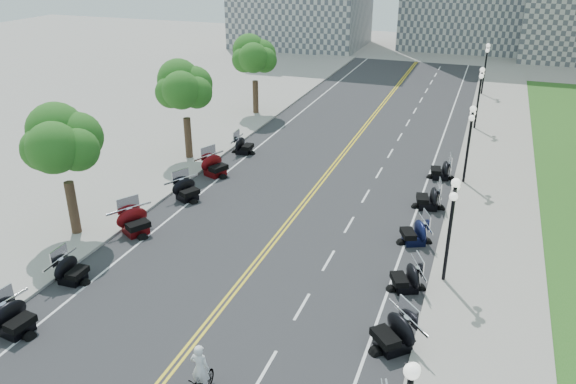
% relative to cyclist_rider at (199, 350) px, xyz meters
% --- Properties ---
extents(ground, '(160.00, 160.00, 0.00)m').
position_rel_cyclist_rider_xyz_m(ground, '(-1.72, 6.08, -2.04)').
color(ground, gray).
extents(road, '(16.00, 90.00, 0.01)m').
position_rel_cyclist_rider_xyz_m(road, '(-1.72, 16.08, -2.03)').
color(road, '#333335').
rests_on(road, ground).
extents(centerline_yellow_a, '(0.12, 90.00, 0.00)m').
position_rel_cyclist_rider_xyz_m(centerline_yellow_a, '(-1.84, 16.08, -2.02)').
color(centerline_yellow_a, yellow).
rests_on(centerline_yellow_a, road).
extents(centerline_yellow_b, '(0.12, 90.00, 0.00)m').
position_rel_cyclist_rider_xyz_m(centerline_yellow_b, '(-1.60, 16.08, -2.02)').
color(centerline_yellow_b, yellow).
rests_on(centerline_yellow_b, road).
extents(edge_line_north, '(0.12, 90.00, 0.00)m').
position_rel_cyclist_rider_xyz_m(edge_line_north, '(4.68, 16.08, -2.02)').
color(edge_line_north, white).
rests_on(edge_line_north, road).
extents(edge_line_south, '(0.12, 90.00, 0.00)m').
position_rel_cyclist_rider_xyz_m(edge_line_south, '(-8.12, 16.08, -2.02)').
color(edge_line_south, white).
rests_on(edge_line_south, road).
extents(lane_dash_5, '(0.12, 2.00, 0.00)m').
position_rel_cyclist_rider_xyz_m(lane_dash_5, '(1.48, 2.08, -2.02)').
color(lane_dash_5, white).
rests_on(lane_dash_5, road).
extents(lane_dash_6, '(0.12, 2.00, 0.00)m').
position_rel_cyclist_rider_xyz_m(lane_dash_6, '(1.48, 6.08, -2.02)').
color(lane_dash_6, white).
rests_on(lane_dash_6, road).
extents(lane_dash_7, '(0.12, 2.00, 0.00)m').
position_rel_cyclist_rider_xyz_m(lane_dash_7, '(1.48, 10.08, -2.02)').
color(lane_dash_7, white).
rests_on(lane_dash_7, road).
extents(lane_dash_8, '(0.12, 2.00, 0.00)m').
position_rel_cyclist_rider_xyz_m(lane_dash_8, '(1.48, 14.08, -2.02)').
color(lane_dash_8, white).
rests_on(lane_dash_8, road).
extents(lane_dash_9, '(0.12, 2.00, 0.00)m').
position_rel_cyclist_rider_xyz_m(lane_dash_9, '(1.48, 18.08, -2.02)').
color(lane_dash_9, white).
rests_on(lane_dash_9, road).
extents(lane_dash_10, '(0.12, 2.00, 0.00)m').
position_rel_cyclist_rider_xyz_m(lane_dash_10, '(1.48, 22.08, -2.02)').
color(lane_dash_10, white).
rests_on(lane_dash_10, road).
extents(lane_dash_11, '(0.12, 2.00, 0.00)m').
position_rel_cyclist_rider_xyz_m(lane_dash_11, '(1.48, 26.08, -2.02)').
color(lane_dash_11, white).
rests_on(lane_dash_11, road).
extents(lane_dash_12, '(0.12, 2.00, 0.00)m').
position_rel_cyclist_rider_xyz_m(lane_dash_12, '(1.48, 30.08, -2.02)').
color(lane_dash_12, white).
rests_on(lane_dash_12, road).
extents(lane_dash_13, '(0.12, 2.00, 0.00)m').
position_rel_cyclist_rider_xyz_m(lane_dash_13, '(1.48, 34.08, -2.02)').
color(lane_dash_13, white).
rests_on(lane_dash_13, road).
extents(lane_dash_14, '(0.12, 2.00, 0.00)m').
position_rel_cyclist_rider_xyz_m(lane_dash_14, '(1.48, 38.08, -2.02)').
color(lane_dash_14, white).
rests_on(lane_dash_14, road).
extents(lane_dash_15, '(0.12, 2.00, 0.00)m').
position_rel_cyclist_rider_xyz_m(lane_dash_15, '(1.48, 42.08, -2.02)').
color(lane_dash_15, white).
rests_on(lane_dash_15, road).
extents(lane_dash_16, '(0.12, 2.00, 0.00)m').
position_rel_cyclist_rider_xyz_m(lane_dash_16, '(1.48, 46.08, -2.02)').
color(lane_dash_16, white).
rests_on(lane_dash_16, road).
extents(lane_dash_17, '(0.12, 2.00, 0.00)m').
position_rel_cyclist_rider_xyz_m(lane_dash_17, '(1.48, 50.08, -2.02)').
color(lane_dash_17, white).
rests_on(lane_dash_17, road).
extents(lane_dash_18, '(0.12, 2.00, 0.00)m').
position_rel_cyclist_rider_xyz_m(lane_dash_18, '(1.48, 54.08, -2.02)').
color(lane_dash_18, white).
rests_on(lane_dash_18, road).
extents(lane_dash_19, '(0.12, 2.00, 0.00)m').
position_rel_cyclist_rider_xyz_m(lane_dash_19, '(1.48, 58.08, -2.02)').
color(lane_dash_19, white).
rests_on(lane_dash_19, road).
extents(sidewalk_north, '(5.00, 90.00, 0.15)m').
position_rel_cyclist_rider_xyz_m(sidewalk_north, '(8.78, 16.08, -1.96)').
color(sidewalk_north, '#9E9991').
rests_on(sidewalk_north, ground).
extents(sidewalk_south, '(5.00, 90.00, 0.15)m').
position_rel_cyclist_rider_xyz_m(sidewalk_south, '(-12.22, 16.08, -1.96)').
color(sidewalk_south, '#9E9991').
rests_on(sidewalk_south, ground).
extents(street_lamp_2, '(0.50, 1.20, 4.90)m').
position_rel_cyclist_rider_xyz_m(street_lamp_2, '(6.88, 10.08, 0.56)').
color(street_lamp_2, black).
rests_on(street_lamp_2, sidewalk_north).
extents(street_lamp_3, '(0.50, 1.20, 4.90)m').
position_rel_cyclist_rider_xyz_m(street_lamp_3, '(6.88, 22.08, 0.56)').
color(street_lamp_3, black).
rests_on(street_lamp_3, sidewalk_north).
extents(street_lamp_4, '(0.50, 1.20, 4.90)m').
position_rel_cyclist_rider_xyz_m(street_lamp_4, '(6.88, 34.08, 0.56)').
color(street_lamp_4, black).
rests_on(street_lamp_4, sidewalk_north).
extents(street_lamp_5, '(0.50, 1.20, 4.90)m').
position_rel_cyclist_rider_xyz_m(street_lamp_5, '(6.88, 46.08, 0.56)').
color(street_lamp_5, black).
rests_on(street_lamp_5, sidewalk_north).
extents(tree_2, '(4.80, 4.80, 9.20)m').
position_rel_cyclist_rider_xyz_m(tree_2, '(-11.72, 8.08, 2.71)').
color(tree_2, '#235619').
rests_on(tree_2, sidewalk_south).
extents(tree_3, '(4.80, 4.80, 9.20)m').
position_rel_cyclist_rider_xyz_m(tree_3, '(-11.72, 20.08, 2.71)').
color(tree_3, '#235619').
rests_on(tree_3, sidewalk_south).
extents(tree_4, '(4.80, 4.80, 9.20)m').
position_rel_cyclist_rider_xyz_m(tree_4, '(-11.72, 32.08, 2.71)').
color(tree_4, '#235619').
rests_on(tree_4, sidewalk_south).
extents(motorcycle_n_5, '(3.08, 3.08, 1.52)m').
position_rel_cyclist_rider_xyz_m(motorcycle_n_5, '(5.55, 4.77, -1.27)').
color(motorcycle_n_5, black).
rests_on(motorcycle_n_5, road).
extents(motorcycle_n_6, '(2.54, 2.54, 1.34)m').
position_rel_cyclist_rider_xyz_m(motorcycle_n_6, '(5.36, 8.90, -1.37)').
color(motorcycle_n_6, black).
rests_on(motorcycle_n_6, road).
extents(motorcycle_n_7, '(2.61, 2.61, 1.38)m').
position_rel_cyclist_rider_xyz_m(motorcycle_n_7, '(5.07, 13.26, -1.35)').
color(motorcycle_n_7, black).
rests_on(motorcycle_n_7, road).
extents(motorcycle_n_8, '(2.41, 2.41, 1.43)m').
position_rel_cyclist_rider_xyz_m(motorcycle_n_8, '(5.21, 17.70, -1.32)').
color(motorcycle_n_8, black).
rests_on(motorcycle_n_8, road).
extents(motorcycle_n_9, '(2.22, 2.22, 1.36)m').
position_rel_cyclist_rider_xyz_m(motorcycle_n_9, '(5.40, 22.49, -1.36)').
color(motorcycle_n_9, black).
rests_on(motorcycle_n_9, road).
extents(motorcycle_s_4, '(2.32, 2.32, 1.45)m').
position_rel_cyclist_rider_xyz_m(motorcycle_s_4, '(-8.54, 0.60, -1.31)').
color(motorcycle_s_4, black).
rests_on(motorcycle_s_4, road).
extents(motorcycle_s_5, '(1.95, 1.95, 1.33)m').
position_rel_cyclist_rider_xyz_m(motorcycle_s_5, '(-8.91, 4.35, -1.37)').
color(motorcycle_s_5, black).
rests_on(motorcycle_s_5, road).
extents(motorcycle_s_6, '(2.99, 2.99, 1.53)m').
position_rel_cyclist_rider_xyz_m(motorcycle_s_6, '(-8.87, 9.26, -1.27)').
color(motorcycle_s_6, '#590A0C').
rests_on(motorcycle_s_6, road).
extents(motorcycle_s_7, '(2.72, 2.72, 1.41)m').
position_rel_cyclist_rider_xyz_m(motorcycle_s_7, '(-8.45, 13.96, -1.33)').
color(motorcycle_s_7, black).
rests_on(motorcycle_s_7, road).
extents(motorcycle_s_8, '(2.85, 2.85, 1.52)m').
position_rel_cyclist_rider_xyz_m(motorcycle_s_8, '(-8.60, 17.94, -1.27)').
color(motorcycle_s_8, '#590A0C').
rests_on(motorcycle_s_8, road).
extents(motorcycle_s_9, '(1.98, 1.98, 1.34)m').
position_rel_cyclist_rider_xyz_m(motorcycle_s_9, '(-8.55, 22.44, -1.37)').
color(motorcycle_s_9, black).
rests_on(motorcycle_s_9, road).
extents(cyclist_rider, '(0.68, 0.45, 1.88)m').
position_rel_cyclist_rider_xyz_m(cyclist_rider, '(0.00, 0.00, 0.00)').
color(cyclist_rider, white).
rests_on(cyclist_rider, bicycle).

